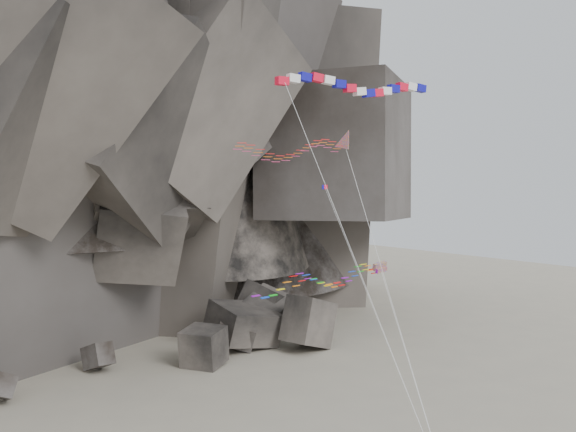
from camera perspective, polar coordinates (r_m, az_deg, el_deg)
headland at (r=109.50m, az=-23.53°, el=13.27°), size 110.00×70.00×84.00m
boulder_field at (r=79.49m, az=-13.23°, el=-11.57°), size 69.46×17.14×8.52m
delta_kite at (r=44.82m, az=0.04°, el=6.01°), size 9.48×10.99×24.76m
banner_kite at (r=46.95m, az=6.16°, el=11.31°), size 12.81×10.04×28.35m
parafoil_kite at (r=44.47m, az=2.64°, el=-5.63°), size 13.88×9.15×14.80m
pennant_kite at (r=47.41m, az=5.89°, el=-3.98°), size 0.51×12.17×20.60m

